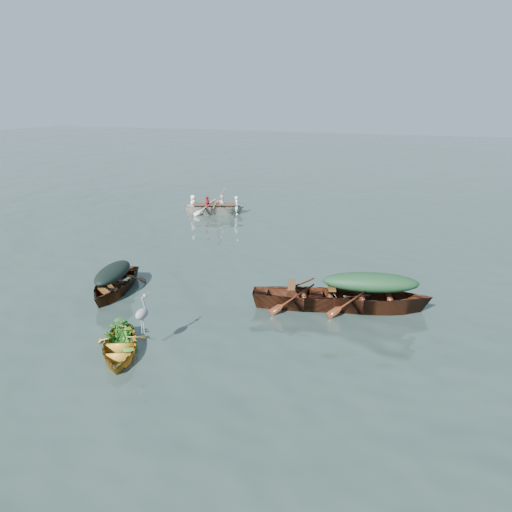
{
  "coord_description": "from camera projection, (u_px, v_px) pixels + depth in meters",
  "views": [
    {
      "loc": [
        6.33,
        -11.23,
        5.56
      ],
      "look_at": [
        0.25,
        3.37,
        0.5
      ],
      "focal_mm": 35.0,
      "sensor_mm": 36.0,
      "label": 1
    }
  ],
  "objects": [
    {
      "name": "ground",
      "position": [
        201.0,
        306.0,
        13.88
      ],
      "size": [
        140.0,
        140.0,
        0.0
      ],
      "primitive_type": "plane",
      "color": "#2B3C37",
      "rests_on": "ground"
    },
    {
      "name": "yellow_dinghy",
      "position": [
        120.0,
        354.0,
        11.29
      ],
      "size": [
        2.39,
        2.86,
        0.68
      ],
      "primitive_type": "imported",
      "rotation": [
        0.0,
        0.0,
        0.56
      ],
      "color": "#C17925",
      "rests_on": "ground"
    },
    {
      "name": "dark_covered_boat",
      "position": [
        115.0,
        292.0,
        14.85
      ],
      "size": [
        2.33,
        3.93,
        0.92
      ],
      "primitive_type": "imported",
      "rotation": [
        0.0,
        0.0,
        0.28
      ],
      "color": "#4E2F12",
      "rests_on": "ground"
    },
    {
      "name": "green_tarp_boat",
      "position": [
        369.0,
        310.0,
        13.64
      ],
      "size": [
        4.87,
        2.66,
        1.1
      ],
      "primitive_type": "imported",
      "rotation": [
        0.0,
        0.0,
        1.85
      ],
      "color": "#512512",
      "rests_on": "ground"
    },
    {
      "name": "open_wooden_boat",
      "position": [
        311.0,
        307.0,
        13.81
      ],
      "size": [
        4.7,
        2.62,
        1.05
      ],
      "primitive_type": "imported",
      "rotation": [
        0.0,
        0.0,
        1.86
      ],
      "color": "#542315",
      "rests_on": "ground"
    },
    {
      "name": "rowed_boat",
      "position": [
        215.0,
        214.0,
        24.83
      ],
      "size": [
        4.26,
        2.67,
        0.96
      ],
      "primitive_type": "imported",
      "rotation": [
        0.0,
        0.0,
        1.95
      ],
      "color": "beige",
      "rests_on": "ground"
    },
    {
      "name": "dark_tarp_cover",
      "position": [
        113.0,
        271.0,
        14.65
      ],
      "size": [
        1.28,
        2.16,
        0.4
      ],
      "primitive_type": "ellipsoid",
      "rotation": [
        0.0,
        0.0,
        0.28
      ],
      "color": "black",
      "rests_on": "dark_covered_boat"
    },
    {
      "name": "green_tarp_cover",
      "position": [
        371.0,
        282.0,
        13.39
      ],
      "size": [
        2.68,
        1.46,
        0.52
      ],
      "primitive_type": "ellipsoid",
      "rotation": [
        0.0,
        0.0,
        1.85
      ],
      "color": "#193D1E",
      "rests_on": "green_tarp_boat"
    },
    {
      "name": "thwart_benches",
      "position": [
        312.0,
        289.0,
        13.64
      ],
      "size": [
        2.39,
        1.44,
        0.04
      ],
      "primitive_type": null,
      "rotation": [
        0.0,
        0.0,
        1.86
      ],
      "color": "#4D2C12",
      "rests_on": "open_wooden_boat"
    },
    {
      "name": "heron",
      "position": [
        142.0,
        319.0,
        11.18
      ],
      "size": [
        0.45,
        0.49,
        0.92
      ],
      "primitive_type": null,
      "rotation": [
        0.0,
        0.0,
        0.56
      ],
      "color": "gray",
      "rests_on": "yellow_dinghy"
    },
    {
      "name": "dinghy_weeds",
      "position": [
        121.0,
        318.0,
        11.61
      ],
      "size": [
        1.07,
        1.13,
        0.6
      ],
      "primitive_type": "imported",
      "rotation": [
        0.0,
        0.0,
        0.56
      ],
      "color": "#28641A",
      "rests_on": "yellow_dinghy"
    },
    {
      "name": "rowers",
      "position": [
        215.0,
        197.0,
        24.56
      ],
      "size": [
        3.07,
        2.09,
        0.76
      ],
      "primitive_type": "imported",
      "rotation": [
        0.0,
        0.0,
        1.95
      ],
      "color": "white",
      "rests_on": "rowed_boat"
    },
    {
      "name": "oars",
      "position": [
        215.0,
        204.0,
        24.67
      ],
      "size": [
        1.53,
        2.64,
        0.06
      ],
      "primitive_type": null,
      "rotation": [
        0.0,
        0.0,
        1.95
      ],
      "color": "olive",
      "rests_on": "rowed_boat"
    }
  ]
}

